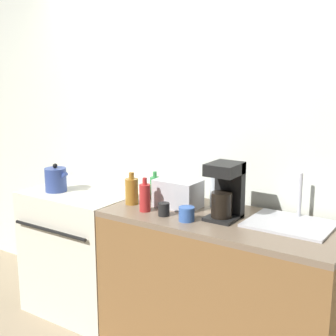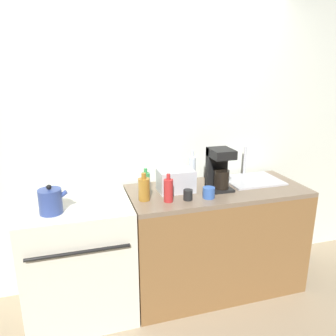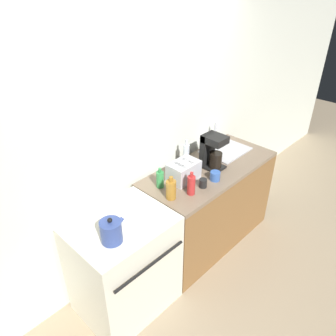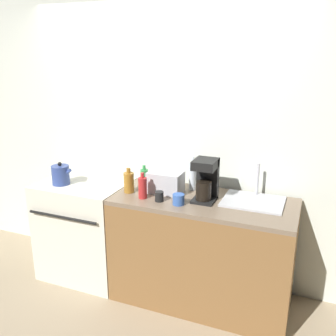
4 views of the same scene
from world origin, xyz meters
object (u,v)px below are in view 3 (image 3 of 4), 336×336
stove (124,264)px  cup_black (203,183)px  toaster (184,171)px  bottle_green (160,179)px  cup_blue (215,176)px  bottle_clear (186,155)px  kettle (111,231)px  bottle_amber (171,189)px  coffee_maker (212,151)px  bottle_red (191,185)px

stove → cup_black: size_ratio=11.56×
toaster → bottle_green: 0.24m
toaster → cup_blue: size_ratio=3.06×
toaster → bottle_clear: bearing=36.3°
stove → kettle: bearing=-145.8°
kettle → cup_blue: (1.15, -0.05, -0.05)m
bottle_green → bottle_amber: size_ratio=0.90×
bottle_clear → bottle_green: bearing=-170.7°
coffee_maker → cup_black: size_ratio=4.24×
bottle_clear → bottle_amber: bottle_clear is taller
coffee_maker → bottle_green: bearing=169.7°
toaster → cup_black: (0.03, -0.21, -0.05)m
coffee_maker → bottle_green: (-0.60, 0.11, -0.10)m
toaster → bottle_green: size_ratio=1.49×
stove → toaster: size_ratio=3.26×
stove → bottle_clear: bottle_clear is taller
kettle → bottle_amber: size_ratio=0.97×
kettle → coffee_maker: size_ratio=0.61×
bottle_amber → stove: bearing=173.6°
stove → cup_black: cup_black is taller
coffee_maker → bottle_amber: 0.66m
stove → coffee_maker: 1.32m
bottle_clear → bottle_green: 0.43m
bottle_amber → bottle_red: bearing=-25.3°
bottle_green → bottle_red: size_ratio=0.89×
bottle_amber → toaster: bearing=21.8°
kettle → toaster: bearing=9.8°
kettle → bottle_amber: bearing=4.3°
cup_black → cup_blue: cup_blue is taller
stove → bottle_red: bearing=-11.4°
bottle_clear → bottle_amber: 0.55m
bottle_red → bottle_green: bearing=113.0°
bottle_red → stove: bearing=168.6°
bottle_clear → cup_black: bottle_clear is taller
bottle_clear → cup_blue: 0.36m
toaster → cup_black: size_ratio=3.55×
bottle_clear → bottle_amber: (-0.48, -0.26, -0.03)m
toaster → cup_blue: toaster is taller
kettle → bottle_red: bearing=-2.0°
bottle_red → cup_black: bearing=-4.1°
stove → bottle_amber: size_ratio=4.36×
bottle_clear → cup_blue: size_ratio=3.17×
coffee_maker → bottle_amber: bearing=-173.1°
toaster → cup_blue: bearing=-47.2°
bottle_green → cup_black: bottle_green is taller
cup_black → kettle: bearing=177.6°
coffee_maker → cup_blue: size_ratio=3.66×
stove → cup_black: bearing=-10.1°
bottle_red → cup_blue: bearing=-3.3°
bottle_amber → coffee_maker: bearing=6.9°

